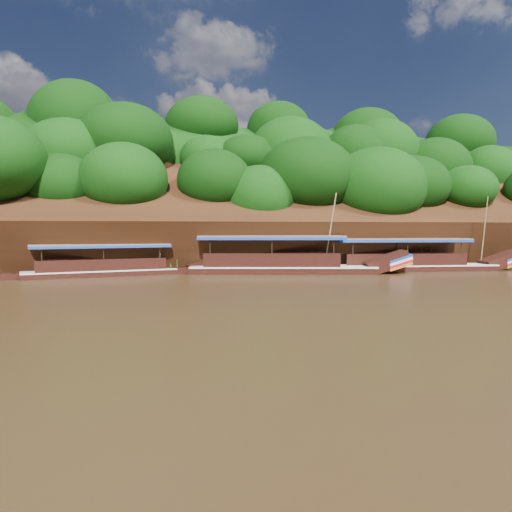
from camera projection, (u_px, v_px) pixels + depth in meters
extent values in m
plane|color=black|center=(294.00, 286.00, 28.19)|extent=(160.00, 160.00, 0.00)
cube|color=black|center=(240.00, 226.00, 43.58)|extent=(120.00, 16.12, 13.64)
cube|color=black|center=(223.00, 259.00, 53.51)|extent=(120.00, 24.00, 12.00)
ellipsoid|color=#11400A|center=(171.00, 225.00, 41.29)|extent=(18.00, 8.00, 6.40)
ellipsoid|color=#11400A|center=(227.00, 169.00, 50.09)|extent=(24.00, 11.00, 8.40)
ellipsoid|color=#11400A|center=(491.00, 227.00, 47.42)|extent=(18.00, 8.00, 6.00)
cube|color=black|center=(412.00, 271.00, 38.33)|extent=(13.08, 3.58, 0.91)
cube|color=silver|center=(412.00, 265.00, 38.31)|extent=(13.09, 3.65, 0.10)
cube|color=black|center=(500.00, 261.00, 39.13)|extent=(3.20, 1.98, 1.76)
cube|color=#173696|center=(510.00, 257.00, 39.21)|extent=(1.76, 1.89, 0.65)
cube|color=#AD131B|center=(510.00, 261.00, 39.23)|extent=(1.76, 1.89, 0.65)
cube|color=brown|center=(402.00, 239.00, 38.10)|extent=(10.33, 3.61, 0.12)
cube|color=#173696|center=(402.00, 241.00, 38.11)|extent=(10.33, 3.61, 0.18)
cylinder|color=tan|center=(484.00, 229.00, 38.30)|extent=(1.16, 2.10, 4.97)
cube|color=black|center=(283.00, 273.00, 36.15)|extent=(13.53, 5.34, 1.00)
cube|color=silver|center=(283.00, 267.00, 36.12)|extent=(13.54, 5.41, 0.11)
cube|color=black|center=(386.00, 263.00, 36.09)|extent=(3.49, 2.49, 1.88)
cube|color=#173696|center=(398.00, 258.00, 36.07)|extent=(2.02, 2.22, 0.68)
cube|color=#AD131B|center=(398.00, 263.00, 36.09)|extent=(2.02, 2.22, 0.68)
cube|color=brown|center=(271.00, 236.00, 36.00)|extent=(10.79, 5.06, 0.13)
cube|color=#173696|center=(271.00, 238.00, 36.01)|extent=(10.79, 5.06, 0.20)
cylinder|color=tan|center=(330.00, 230.00, 35.31)|extent=(0.26, 1.76, 5.09)
cube|color=black|center=(113.00, 276.00, 34.37)|extent=(11.78, 4.46, 0.79)
cube|color=silver|center=(113.00, 270.00, 34.35)|extent=(11.79, 4.52, 0.09)
cube|color=black|center=(203.00, 264.00, 37.15)|extent=(2.99, 2.02, 1.56)
cube|color=#173696|center=(212.00, 260.00, 37.45)|extent=(1.73, 1.79, 0.58)
cube|color=#AD131B|center=(212.00, 264.00, 37.47)|extent=(1.73, 1.79, 0.58)
cube|color=brown|center=(101.00, 245.00, 33.94)|extent=(9.38, 4.19, 0.11)
cube|color=#173696|center=(101.00, 246.00, 33.95)|extent=(9.38, 4.19, 0.16)
cylinder|color=tan|center=(163.00, 239.00, 35.59)|extent=(0.99, 0.59, 4.06)
cone|color=#206419|center=(78.00, 262.00, 34.89)|extent=(1.50, 1.50, 1.85)
cone|color=#206419|center=(170.00, 262.00, 36.15)|extent=(1.50, 1.50, 1.58)
cone|color=#206419|center=(255.00, 259.00, 37.86)|extent=(1.50, 1.50, 1.86)
cone|color=#206419|center=(354.00, 257.00, 39.65)|extent=(1.50, 1.50, 1.97)
cone|color=#206419|center=(427.00, 258.00, 39.99)|extent=(1.50, 1.50, 1.72)
cone|color=#206419|center=(498.00, 257.00, 42.39)|extent=(1.50, 1.50, 1.72)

